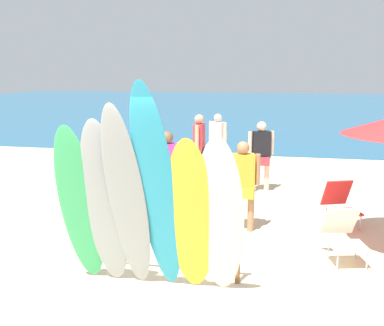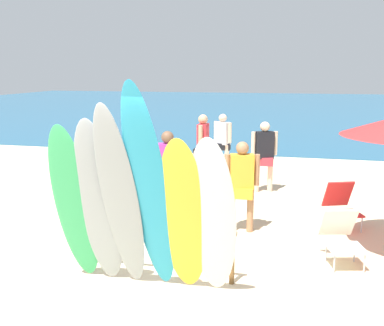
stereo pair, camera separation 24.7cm
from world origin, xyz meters
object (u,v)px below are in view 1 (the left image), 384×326
surfboard_rack (159,238)px  beach_chair_blue (344,233)px  surfboard_grey_1 (105,205)px  surfboard_green_0 (80,207)px  beachgoer_photographing (242,180)px  beach_chair_red (340,202)px  surfboard_teal_3 (157,194)px  surfboard_grey_2 (127,202)px  surfboard_white_5 (220,220)px  beachgoer_by_water (261,152)px  beachgoer_near_rack (167,169)px  beachgoer_strolling (218,139)px  surfboard_yellow_4 (191,219)px  beachgoer_midbeach (199,144)px

surfboard_rack → beach_chair_blue: bearing=22.6°
surfboard_rack → surfboard_grey_1: 0.94m
surfboard_green_0 → beachgoer_photographing: surfboard_green_0 is taller
beach_chair_red → beach_chair_blue: bearing=-115.9°
surfboard_teal_3 → beach_chair_red: surfboard_teal_3 is taller
surfboard_rack → surfboard_grey_2: (-0.22, -0.61, 0.68)m
surfboard_white_5 → surfboard_green_0: bearing=179.1°
beachgoer_by_water → beach_chair_red: 2.60m
beachgoer_near_rack → beachgoer_by_water: bearing=-146.4°
surfboard_green_0 → surfboard_white_5: surfboard_green_0 is taller
surfboard_grey_1 → surfboard_grey_2: surfboard_grey_2 is taller
surfboard_green_0 → beachgoer_near_rack: surfboard_green_0 is taller
surfboard_teal_3 → beach_chair_red: (2.49, 3.28, -0.92)m
beachgoer_by_water → beachgoer_strolling: size_ratio=1.01×
surfboard_teal_3 → surfboard_yellow_4: surfboard_teal_3 is taller
beachgoer_by_water → beach_chair_red: size_ratio=1.97×
beach_chair_red → beachgoer_midbeach: bearing=119.3°
surfboard_grey_2 → surfboard_yellow_4: bearing=8.8°
surfboard_rack → surfboard_grey_1: size_ratio=0.97×
surfboard_grey_1 → beach_chair_red: 4.54m
surfboard_white_5 → beachgoer_strolling: size_ratio=1.37×
surfboard_green_0 → beachgoer_by_water: size_ratio=1.38×
surfboard_rack → beachgoer_photographing: beachgoer_photographing is taller
surfboard_green_0 → surfboard_grey_2: size_ratio=0.87×
surfboard_grey_1 → beachgoer_strolling: size_ratio=1.45×
surfboard_rack → surfboard_grey_2: size_ratio=0.87×
beach_chair_red → beachgoer_by_water: bearing=106.1°
surfboard_grey_1 → beachgoer_midbeach: surfboard_grey_1 is taller
beachgoer_strolling → beach_chair_blue: beachgoer_strolling is taller
surfboard_green_0 → beachgoer_near_rack: size_ratio=1.34×
beachgoer_near_rack → beach_chair_red: bearing=163.4°
beach_chair_red → beachgoer_near_rack: bearing=164.2°
surfboard_rack → beachgoer_near_rack: size_ratio=1.34×
surfboard_grey_1 → surfboard_teal_3: 0.75m
surfboard_green_0 → surfboard_grey_2: bearing=-11.1°
surfboard_yellow_4 → beach_chair_red: (2.11, 3.18, -0.61)m
surfboard_grey_1 → beachgoer_near_rack: 2.87m
surfboard_teal_3 → surfboard_white_5: size_ratio=1.29×
surfboard_grey_2 → surfboard_white_5: size_ratio=1.17×
beachgoer_strolling → beach_chair_blue: (2.66, -5.46, -0.50)m
surfboard_grey_2 → surfboard_white_5: 1.13m
surfboard_yellow_4 → beachgoer_midbeach: 5.82m
surfboard_grey_1 → beach_chair_blue: size_ratio=2.76×
beachgoer_photographing → beach_chair_red: size_ratio=1.93×
surfboard_green_0 → surfboard_teal_3: 1.09m
beachgoer_by_water → beachgoer_near_rack: (-1.61, -2.32, 0.03)m
surfboard_green_0 → beachgoer_photographing: 3.07m
surfboard_white_5 → beachgoer_photographing: surfboard_white_5 is taller
beachgoer_near_rack → surfboard_teal_3: bearing=80.6°
surfboard_yellow_4 → beach_chair_blue: (1.97, 1.58, -0.62)m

